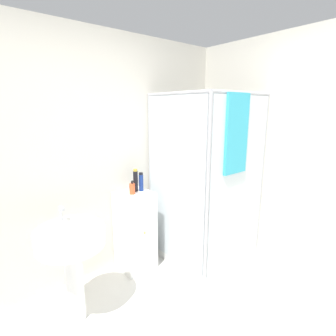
{
  "coord_description": "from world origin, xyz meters",
  "views": [
    {
      "loc": [
        -1.0,
        -0.79,
        1.76
      ],
      "look_at": [
        0.57,
        1.11,
        1.18
      ],
      "focal_mm": 28.0,
      "sensor_mm": 36.0,
      "label": 1
    }
  ],
  "objects_px": {
    "soap_dispenser": "(132,189)",
    "shampoo_bottle_tall_black": "(136,181)",
    "sink": "(71,249)",
    "shampoo_bottle_blue": "(141,182)"
  },
  "relations": [
    {
      "from": "soap_dispenser",
      "to": "shampoo_bottle_blue",
      "type": "distance_m",
      "value": 0.14
    },
    {
      "from": "soap_dispenser",
      "to": "shampoo_bottle_tall_black",
      "type": "distance_m",
      "value": 0.11
    },
    {
      "from": "soap_dispenser",
      "to": "shampoo_bottle_blue",
      "type": "relative_size",
      "value": 0.71
    },
    {
      "from": "soap_dispenser",
      "to": "shampoo_bottle_tall_black",
      "type": "bearing_deg",
      "value": 34.53
    },
    {
      "from": "sink",
      "to": "shampoo_bottle_tall_black",
      "type": "height_order",
      "value": "shampoo_bottle_tall_black"
    },
    {
      "from": "shampoo_bottle_blue",
      "to": "soap_dispenser",
      "type": "bearing_deg",
      "value": -166.46
    },
    {
      "from": "shampoo_bottle_tall_black",
      "to": "sink",
      "type": "bearing_deg",
      "value": -157.28
    },
    {
      "from": "sink",
      "to": "soap_dispenser",
      "type": "relative_size",
      "value": 6.63
    },
    {
      "from": "sink",
      "to": "shampoo_bottle_blue",
      "type": "xyz_separation_m",
      "value": [
        0.9,
        0.33,
        0.32
      ]
    },
    {
      "from": "soap_dispenser",
      "to": "shampoo_bottle_blue",
      "type": "bearing_deg",
      "value": 13.54
    }
  ]
}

